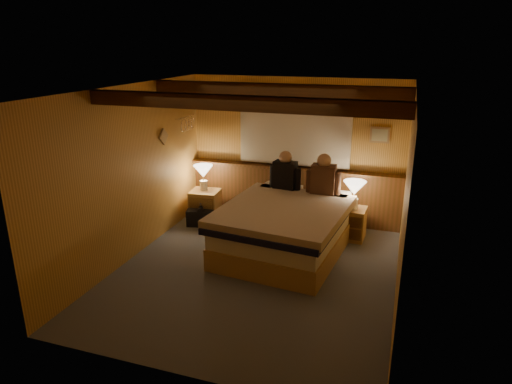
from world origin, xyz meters
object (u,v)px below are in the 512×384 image
at_px(lamp_left, 203,173).
at_px(nightstand_right, 350,223).
at_px(nightstand_left, 205,205).
at_px(duffel_bag, 201,217).
at_px(lamp_right, 354,190).
at_px(person_left, 285,173).
at_px(bed, 286,228).
at_px(person_right, 324,177).

bearing_deg(lamp_left, nightstand_right, -1.22).
xyz_separation_m(nightstand_left, duffel_bag, (0.03, -0.24, -0.12)).
relative_size(lamp_right, person_left, 0.71).
bearing_deg(duffel_bag, lamp_right, -9.61).
bearing_deg(lamp_right, lamp_left, 178.16).
bearing_deg(lamp_left, duffel_bag, -77.03).
relative_size(lamp_left, lamp_right, 0.97).
bearing_deg(bed, lamp_left, 159.14).
relative_size(bed, person_right, 3.51).
xyz_separation_m(nightstand_right, duffel_bag, (-2.43, -0.23, -0.10)).
bearing_deg(nightstand_left, bed, -31.34).
bearing_deg(duffel_bag, nightstand_right, -8.89).
bearing_deg(duffel_bag, bed, -33.56).
bearing_deg(nightstand_left, duffel_bag, -88.40).
bearing_deg(nightstand_right, person_left, -176.06).
distance_m(bed, nightstand_left, 1.82).
relative_size(bed, nightstand_left, 4.37).
bearing_deg(lamp_right, duffel_bag, -175.28).
bearing_deg(person_left, person_right, 1.50).
xyz_separation_m(bed, nightstand_left, (-1.64, 0.80, -0.12)).
bearing_deg(bed, duffel_bag, 166.73).
bearing_deg(bed, nightstand_right, 49.68).
xyz_separation_m(bed, lamp_left, (-1.67, 0.85, 0.45)).
bearing_deg(nightstand_right, lamp_right, -38.86).
height_order(nightstand_right, person_right, person_right).
bearing_deg(bed, person_left, 112.28).
height_order(nightstand_left, person_right, person_right).
xyz_separation_m(nightstand_left, person_left, (1.41, -0.03, 0.71)).
relative_size(lamp_right, duffel_bag, 0.87).
relative_size(bed, lamp_right, 5.10).
relative_size(lamp_left, duffel_bag, 0.85).
height_order(nightstand_right, duffel_bag, nightstand_right).
xyz_separation_m(bed, duffel_bag, (-1.61, 0.56, -0.23)).
bearing_deg(lamp_right, bed, -138.38).
xyz_separation_m(nightstand_right, person_right, (-0.44, -0.08, 0.73)).
height_order(nightstand_left, nightstand_right, nightstand_left).
distance_m(bed, person_left, 1.00).
bearing_deg(person_right, person_left, 174.63).
height_order(nightstand_right, lamp_right, lamp_right).
distance_m(lamp_right, person_left, 1.10).
xyz_separation_m(person_left, person_right, (0.62, -0.06, 0.01)).
bearing_deg(person_right, nightstand_right, 11.27).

